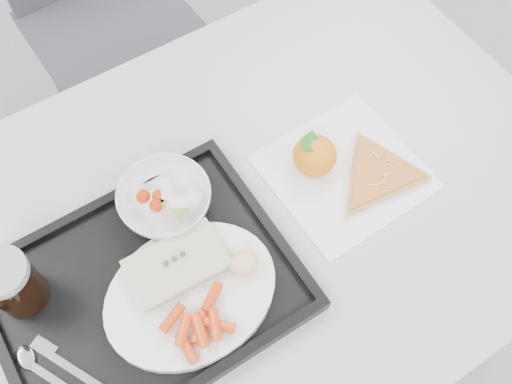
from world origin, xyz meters
name	(u,v)px	position (x,y,z in m)	size (l,w,h in m)	color
table	(240,231)	(0.00, 0.30, 0.68)	(1.20, 0.80, 0.75)	#AAABAD
tray	(145,290)	(-0.19, 0.26, 0.76)	(0.45, 0.35, 0.03)	black
dinner_plate	(191,294)	(-0.14, 0.21, 0.77)	(0.27, 0.27, 0.02)	white
fish_fillet	(177,264)	(-0.13, 0.26, 0.79)	(0.15, 0.10, 0.03)	beige
bread_roll	(244,263)	(-0.05, 0.20, 0.80)	(0.06, 0.05, 0.03)	tan
salad_bowl	(165,200)	(-0.10, 0.37, 0.79)	(0.15, 0.15, 0.05)	white
cola_glass	(12,283)	(-0.35, 0.35, 0.82)	(0.08, 0.08, 0.11)	black
cutlery	(56,371)	(-0.36, 0.22, 0.77)	(0.12, 0.16, 0.01)	silver
napkin	(344,172)	(0.20, 0.27, 0.75)	(0.26, 0.25, 0.00)	white
tangerine	(315,156)	(0.16, 0.31, 0.79)	(0.10, 0.10, 0.07)	orange
pizza_slice	(378,175)	(0.24, 0.23, 0.76)	(0.26, 0.26, 0.02)	tan
carrot_pile	(199,326)	(-0.15, 0.16, 0.80)	(0.11, 0.09, 0.02)	#D54011
salad_contents	(170,198)	(-0.09, 0.36, 0.80)	(0.09, 0.08, 0.03)	#BB2B08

